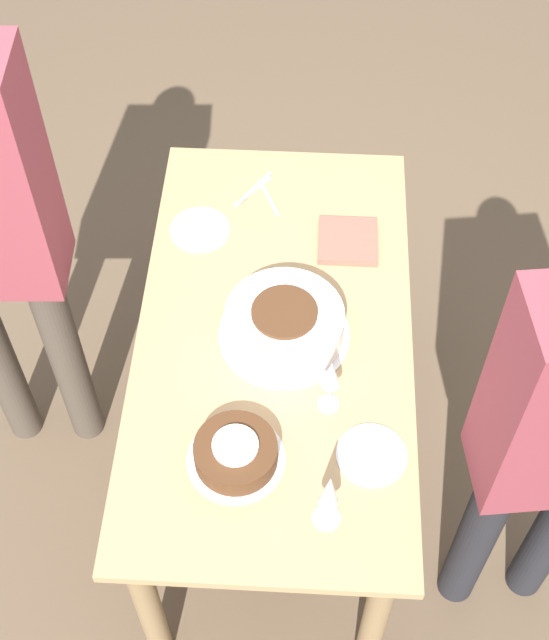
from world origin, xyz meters
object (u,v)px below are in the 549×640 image
(cake_front_chocolate, at_px, (236,453))
(wine_glass_near, at_px, (329,493))
(cake_center_white, at_px, (284,324))
(wine_glass_far, at_px, (331,376))

(cake_front_chocolate, relative_size, wine_glass_near, 1.19)
(cake_front_chocolate, height_order, wine_glass_near, wine_glass_near)
(cake_center_white, relative_size, cake_front_chocolate, 1.47)
(cake_center_white, xyz_separation_m, wine_glass_far, (0.22, 0.13, 0.08))
(wine_glass_near, xyz_separation_m, wine_glass_far, (-0.32, -0.00, -0.00))
(cake_front_chocolate, bearing_deg, wine_glass_near, 57.60)
(wine_glass_far, bearing_deg, cake_center_white, -149.92)
(cake_front_chocolate, relative_size, wine_glass_far, 1.29)
(cake_center_white, relative_size, wine_glass_far, 1.89)
(cake_center_white, height_order, cake_front_chocolate, cake_center_white)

